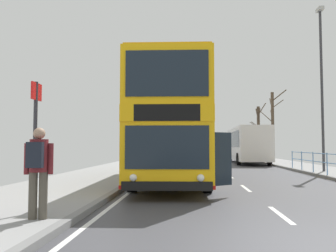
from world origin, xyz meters
The scene contains 8 objects.
ground centered at (-0.72, 0.00, 0.04)m, with size 15.80×140.00×0.20m.
double_decker_bus_main centered at (-2.72, 9.07, 2.29)m, with size 3.46×10.41×4.38m.
background_bus_far_lane centered at (3.04, 25.79, 1.67)m, with size 2.78×10.62×3.06m.
pedestrian_with_backpack centered at (-4.83, 1.11, 1.15)m, with size 0.55×0.56×1.72m.
bus_stop_sign_near centered at (-5.19, 1.73, 1.80)m, with size 0.08×0.44×2.71m.
street_lamp_far_side centered at (5.28, 14.25, 5.30)m, with size 0.28×0.60×9.07m.
bare_tree_far_00 centered at (6.42, 30.65, 3.81)m, with size 2.42×2.55×7.13m.
bare_tree_far_01 centered at (6.47, 38.32, 3.47)m, with size 1.80×1.95×6.55m.
Camera 1 is at (-1.98, -5.33, 1.51)m, focal length 37.42 mm.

